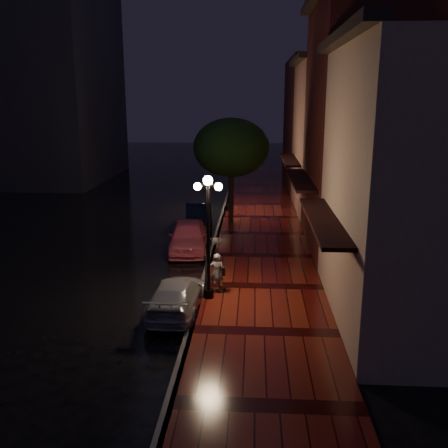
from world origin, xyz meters
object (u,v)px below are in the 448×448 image
at_px(woman_with_umbrella, 217,256).
at_px(parking_meter, 206,268).
at_px(streetlamp_far, 229,172).
at_px(pink_car, 188,236).
at_px(streetlamp_near, 208,230).
at_px(navy_car, 198,216).
at_px(silver_car, 177,295).
at_px(street_tree, 231,149).

relative_size(woman_with_umbrella, parking_meter, 1.71).
relative_size(streetlamp_far, woman_with_umbrella, 2.11).
relative_size(streetlamp_far, pink_car, 1.02).
distance_m(streetlamp_near, navy_car, 10.61).
bearing_deg(silver_car, streetlamp_far, -92.05).
height_order(street_tree, silver_car, street_tree).
xyz_separation_m(silver_car, parking_meter, (0.79, 1.97, 0.30)).
distance_m(streetlamp_far, parking_meter, 13.05).
distance_m(street_tree, woman_with_umbrella, 10.80).
xyz_separation_m(street_tree, woman_with_umbrella, (-0.01, -10.45, -2.74)).
distance_m(navy_car, silver_car, 11.23).
bearing_deg(parking_meter, pink_car, 83.91).
xyz_separation_m(streetlamp_far, woman_with_umbrella, (0.25, -13.46, -1.10)).
relative_size(streetlamp_near, woman_with_umbrella, 2.11).
distance_m(streetlamp_near, parking_meter, 2.04).
bearing_deg(streetlamp_near, navy_car, 98.37).
bearing_deg(navy_car, street_tree, 13.23).
distance_m(pink_car, navy_car, 4.41).
xyz_separation_m(streetlamp_near, street_tree, (0.26, 10.99, 1.64)).
bearing_deg(streetlamp_far, streetlamp_near, -90.00).
bearing_deg(streetlamp_far, woman_with_umbrella, -88.92).
relative_size(navy_car, parking_meter, 3.32).
relative_size(street_tree, navy_car, 1.46).
bearing_deg(streetlamp_far, navy_car, -112.41).
xyz_separation_m(streetlamp_near, woman_with_umbrella, (0.25, 0.54, -1.10)).
distance_m(street_tree, navy_car, 4.06).
relative_size(streetlamp_far, parking_meter, 3.59).
height_order(streetlamp_near, silver_car, streetlamp_near).
relative_size(street_tree, parking_meter, 4.84).
bearing_deg(woman_with_umbrella, street_tree, -80.89).
height_order(streetlamp_far, navy_car, streetlamp_far).
height_order(streetlamp_near, pink_car, streetlamp_near).
bearing_deg(streetlamp_far, street_tree, -85.09).
bearing_deg(parking_meter, streetlamp_far, 67.98).
relative_size(pink_car, woman_with_umbrella, 2.07).
bearing_deg(silver_car, pink_car, -83.93).
distance_m(streetlamp_near, pink_car, 6.38).
distance_m(silver_car, woman_with_umbrella, 2.12).
bearing_deg(pink_car, silver_car, -90.41).
height_order(streetlamp_far, parking_meter, streetlamp_far).
bearing_deg(pink_car, streetlamp_far, 74.74).
bearing_deg(silver_car, woman_with_umbrella, -128.90).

